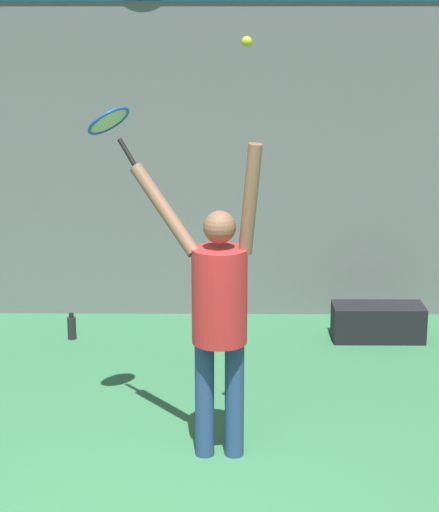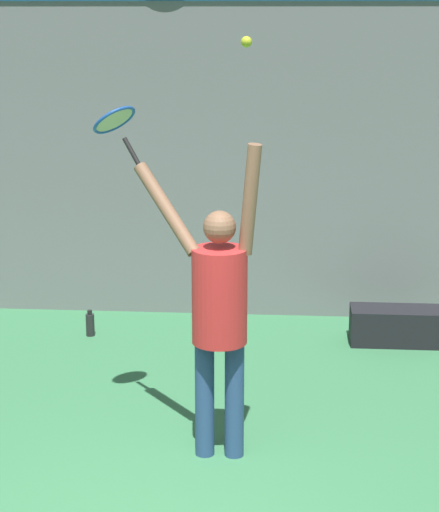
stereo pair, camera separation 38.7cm
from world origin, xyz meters
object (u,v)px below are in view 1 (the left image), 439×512
tennis_player (218,305)px  tennis_ball (247,42)px  water_bottle (72,327)px  equipment_bag (378,322)px  tennis_racket (110,124)px

tennis_player → tennis_ball: bearing=-13.0°
water_bottle → equipment_bag: bearing=0.3°
tennis_racket → equipment_bag: (2.17, 1.86, -2.03)m
water_bottle → tennis_player: bearing=-59.0°
tennis_player → equipment_bag: tennis_player is taller
tennis_racket → equipment_bag: 3.51m
tennis_player → equipment_bag: bearing=57.8°
tennis_player → water_bottle: tennis_player is taller
tennis_racket → equipment_bag: size_ratio=0.49×
water_bottle → tennis_ball: bearing=-56.4°
tennis_ball → equipment_bag: tennis_ball is taller
tennis_ball → equipment_bag: bearing=61.4°
tennis_ball → water_bottle: 3.84m
equipment_bag → tennis_player: bearing=-122.2°
water_bottle → equipment_bag: (2.81, 0.02, 0.05)m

